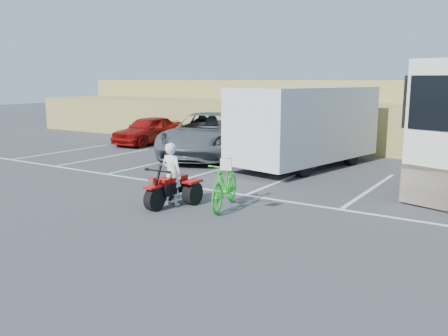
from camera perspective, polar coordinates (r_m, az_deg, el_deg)
The scene contains 11 objects.
ground at distance 11.13m, azimuth -3.70°, elevation -5.79°, with size 100.00×100.00×0.00m, color #3D3D3F.
parking_stripes at distance 14.13m, azimuth 9.05°, elevation -2.34°, with size 28.00×5.16×0.01m.
grass_embankment at distance 24.93m, azimuth 18.09°, elevation 6.14°, with size 40.00×8.50×3.10m.
red_trike_atv at distance 12.07m, azimuth -6.68°, elevation -4.53°, with size 1.16×1.54×1.00m, color #AA0B09, non-canonical shape.
rider at distance 12.01m, azimuth -6.31°, elevation -0.71°, with size 0.58×0.38×1.59m, color white.
green_dirt_bike at distance 11.66m, azimuth 0.10°, elevation -1.95°, with size 0.57×2.00×1.20m, color #14BF19.
grey_pickup at distance 19.62m, azimuth -1.90°, elevation 4.03°, with size 2.96×6.42×1.79m, color #4F5358.
red_car at distance 23.67m, azimuth -9.11°, elevation 4.53°, with size 1.63×4.05×1.38m, color maroon.
cargo_trailer at distance 17.36m, azimuth 9.77°, elevation 5.21°, with size 3.63×6.51×2.87m.
quad_atv_blue at distance 18.92m, azimuth 1.53°, elevation 1.05°, with size 1.04×1.39×0.91m, color navy, non-canonical shape.
quad_atv_green at distance 17.36m, azimuth 7.73°, elevation 0.09°, with size 1.20×1.61×1.05m, color #164F12, non-canonical shape.
Camera 1 is at (6.39, -8.56, 3.14)m, focal length 38.00 mm.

